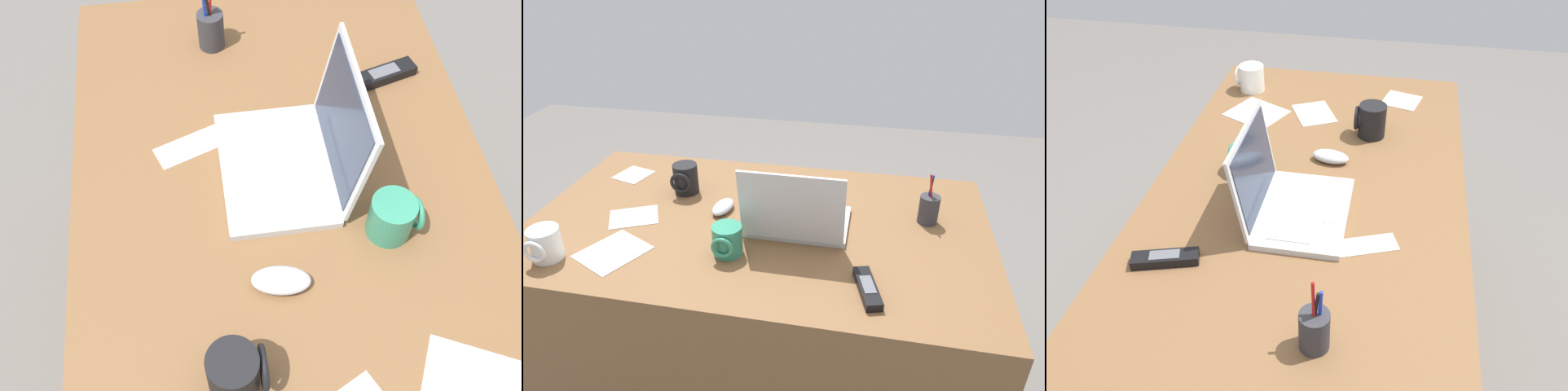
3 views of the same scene
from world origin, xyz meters
The scene contains 9 objects.
ground_plane centered at (0.00, 0.00, 0.00)m, with size 6.00×6.00×0.00m, color slate.
desk centered at (0.00, 0.00, 0.38)m, with size 1.48×0.88×0.75m, color brown.
laptop centered at (-0.13, 0.03, 0.80)m, with size 0.32×0.27×0.25m.
computer_mouse centered at (0.13, -0.04, 0.77)m, with size 0.06×0.11×0.03m, color silver.
coffee_mug_white centered at (0.30, -0.15, 0.80)m, with size 0.09×0.10×0.11m.
coffee_mug_tall centered at (0.04, 0.19, 0.80)m, with size 0.09×0.10×0.09m.
cordless_phone centered at (-0.37, 0.28, 0.76)m, with size 0.09×0.16×0.03m.
pen_holder centered at (-0.54, -0.11, 0.80)m, with size 0.06×0.06×0.17m.
paper_note_near_laptop centered at (-0.23, -0.17, 0.75)m, with size 0.06×0.18×0.00m, color white.
Camera 1 is at (0.62, -0.15, 1.77)m, focal length 41.52 mm.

